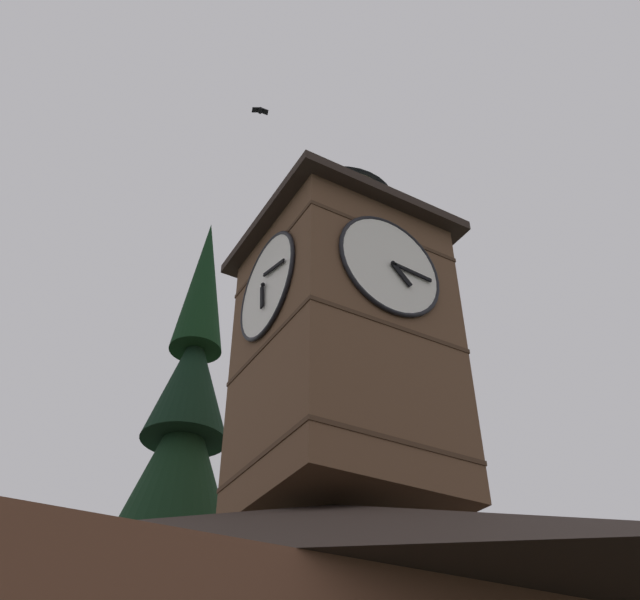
{
  "coord_description": "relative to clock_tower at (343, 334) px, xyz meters",
  "views": [
    {
      "loc": [
        6.28,
        8.34,
        2.16
      ],
      "look_at": [
        -0.57,
        -3.53,
        12.34
      ],
      "focal_mm": 38.79,
      "sensor_mm": 36.0,
      "label": 1
    }
  ],
  "objects": [
    {
      "name": "clock_tower",
      "position": [
        0.0,
        0.0,
        0.0
      ],
      "size": [
        4.64,
        4.64,
        9.59
      ],
      "color": "brown",
      "rests_on": "building_main"
    },
    {
      "name": "flying_bird_high",
      "position": [
        2.14,
        -0.91,
        7.79
      ],
      "size": [
        0.51,
        0.31,
        0.14
      ],
      "color": "black"
    },
    {
      "name": "pine_tree_behind",
      "position": [
        1.37,
        -6.53,
        -3.86
      ],
      "size": [
        5.1,
        5.1,
        19.2
      ],
      "color": "#473323",
      "rests_on": "ground_plane"
    }
  ]
}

